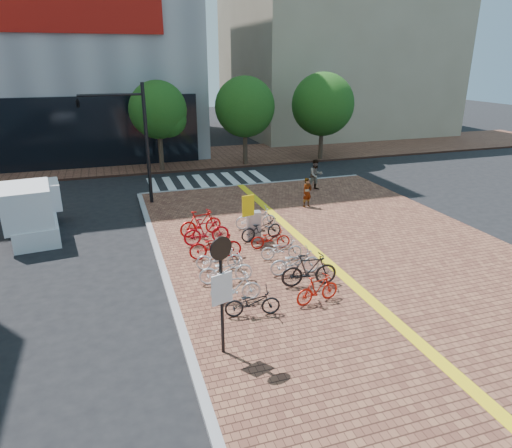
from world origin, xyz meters
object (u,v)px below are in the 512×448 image
object	(u,v)px
bike_5	(206,231)
bike_11	(270,238)
bike_13	(256,218)
bike_8	(309,270)
yellow_sign	(248,210)
bike_0	(252,302)
traffic_light_pole	(116,123)
bike_6	(201,223)
bike_3	(219,258)
notice_sign	(222,282)
pedestrian_b	(316,175)
box_truck	(34,211)
bike_9	(295,262)
utility_box	(254,225)
bike_4	(215,246)
bike_7	(318,289)
bike_10	(281,249)
bike_12	(261,229)
bike_1	(236,287)
bike_2	(226,270)
pedestrian_a	(307,193)

from	to	relation	value
bike_5	bike_11	bearing A→B (deg)	-117.94
bike_5	bike_13	xyz separation A→B (m)	(2.50, 1.13, -0.09)
bike_8	yellow_sign	xyz separation A→B (m)	(-0.77, 4.38, 0.83)
bike_0	yellow_sign	distance (m)	5.91
bike_8	traffic_light_pole	distance (m)	13.11
bike_6	bike_11	xyz separation A→B (m)	(2.38, -2.28, -0.15)
bike_0	bike_3	distance (m)	3.40
yellow_sign	notice_sign	xyz separation A→B (m)	(-2.91, -7.12, 0.66)
pedestrian_b	box_truck	distance (m)	14.89
bike_9	bike_11	world-z (taller)	bike_9
bike_3	bike_8	size ratio (longest dim) A/B	0.89
bike_9	yellow_sign	size ratio (longest dim) A/B	0.90
utility_box	pedestrian_b	bearing A→B (deg)	47.10
bike_4	bike_9	xyz separation A→B (m)	(2.36, -2.22, -0.05)
bike_4	bike_6	bearing A→B (deg)	7.12
bike_13	utility_box	bearing A→B (deg)	163.99
bike_5	pedestrian_b	distance (m)	9.99
bike_4	pedestrian_b	bearing A→B (deg)	-39.21
bike_7	bike_10	bearing A→B (deg)	-11.21
bike_9	bike_11	size ratio (longest dim) A/B	1.14
bike_3	bike_10	bearing A→B (deg)	-75.47
bike_6	notice_sign	distance (m)	8.68
bike_3	bike_12	size ratio (longest dim) A/B	0.91
bike_11	yellow_sign	world-z (taller)	yellow_sign
bike_11	utility_box	distance (m)	1.21
bike_3	bike_0	bearing A→B (deg)	-165.37
bike_10	utility_box	size ratio (longest dim) A/B	1.30
bike_5	yellow_sign	xyz separation A→B (m)	(1.73, -0.28, 0.84)
box_truck	bike_6	bearing A→B (deg)	-21.10
yellow_sign	traffic_light_pole	size ratio (longest dim) A/B	0.33
bike_5	bike_10	xyz separation A→B (m)	(2.39, -2.36, -0.15)
bike_1	bike_10	xyz separation A→B (m)	(2.53, 2.54, -0.07)
bike_0	bike_13	size ratio (longest dim) A/B	0.90
bike_6	pedestrian_b	size ratio (longest dim) A/B	1.07
utility_box	box_truck	distance (m)	9.66
bike_11	bike_12	bearing A→B (deg)	12.02
pedestrian_b	traffic_light_pole	bearing A→B (deg)	173.88
bike_3	bike_9	xyz separation A→B (m)	(2.46, -1.22, 0.03)
traffic_light_pole	bike_4	bearing A→B (deg)	-70.00
bike_6	bike_13	bearing A→B (deg)	-99.28
utility_box	yellow_sign	distance (m)	0.88
bike_4	notice_sign	bearing A→B (deg)	174.83
bike_11	utility_box	bearing A→B (deg)	24.80
bike_7	bike_8	xyz separation A→B (m)	(0.22, 1.12, 0.12)
pedestrian_b	bike_2	bearing A→B (deg)	-132.63
bike_0	pedestrian_a	xyz separation A→B (m)	(5.92, 9.24, 0.32)
bike_7	bike_6	bearing A→B (deg)	9.21
bike_2	bike_5	world-z (taller)	bike_5
bike_5	utility_box	distance (m)	2.04
bike_2	box_truck	world-z (taller)	box_truck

